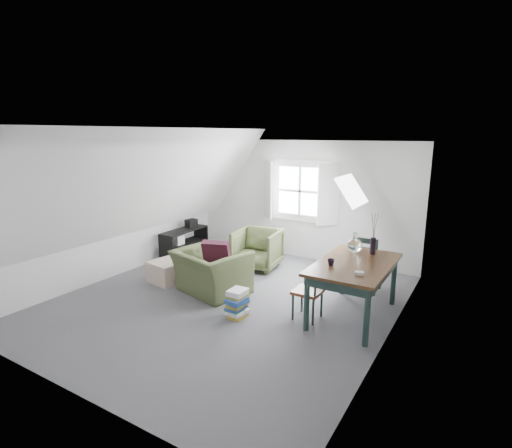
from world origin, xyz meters
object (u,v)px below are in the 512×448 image
Objects in this scene: ottoman at (168,271)px; magazine_stack at (237,303)px; dining_chair_far at (367,262)px; armchair_far at (257,268)px; dining_chair_near at (310,291)px; armchair_near at (212,292)px; media_shelf at (183,245)px; dining_table at (354,270)px.

magazine_stack is at bearing -16.22° from ottoman.
dining_chair_far is 2.38× the size of magazine_stack.
dining_chair_near is (1.80, -1.55, 0.43)m from armchair_far.
magazine_stack is at bearing -75.03° from armchair_far.
ottoman is 2.82m from dining_chair_near.
magazine_stack reaches higher than armchair_near.
media_shelf is (-3.97, -0.11, -0.24)m from dining_chair_far.
dining_table is 0.71m from dining_chair_near.
dining_chair_near is (1.82, -0.07, 0.43)m from armchair_near.
armchair_near is 1.06m from magazine_stack.
armchair_near is at bearing 148.32° from magazine_stack.
dining_chair_near reaches higher than media_shelf.
dining_table is at bearing -11.73° from media_shelf.
magazine_stack reaches higher than ottoman.
dining_chair_near is at bearing -48.88° from armchair_far.
ottoman is at bearing 13.90° from armchair_near.
media_shelf is (-3.57, 1.36, -0.16)m from dining_chair_near.
ottoman is at bearing -79.59° from dining_chair_near.
armchair_near is at bearing -80.33° from dining_chair_near.
magazine_stack is (-1.44, -0.88, -0.51)m from dining_table.
armchair_far is 2.26m from dining_chair_far.
dining_table is at bearing 82.50° from dining_chair_far.
dining_chair_far is at bearing 55.57° from magazine_stack.
armchair_near is 0.68× the size of dining_table.
dining_chair_far reaches higher than dining_chair_near.
dining_table is at bearing -34.61° from armchair_far.
media_shelf is 2.85× the size of magazine_stack.
dining_chair_far is at bearing 23.56° from ottoman.
armchair_far is 2.41m from dining_chair_near.
armchair_near is at bearing -173.08° from dining_table.
dining_table reaches higher than media_shelf.
magazine_stack is (-0.93, -0.48, -0.22)m from dining_chair_near.
ottoman is at bearing -58.11° from media_shelf.
media_shelf is at bearing 177.65° from armchair_far.
dining_table is 2.01× the size of dining_chair_near.
armchair_far is at bearing 152.44° from dining_table.
armchair_far is at bearing 113.22° from magazine_stack.
media_shelf is 3.22m from magazine_stack.
magazine_stack is at bearing -51.07° from dining_chair_near.
dining_chair_far reaches higher than magazine_stack.
armchair_near is 2.46m from dining_table.
media_shelf is at bearing -99.10° from dining_chair_near.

